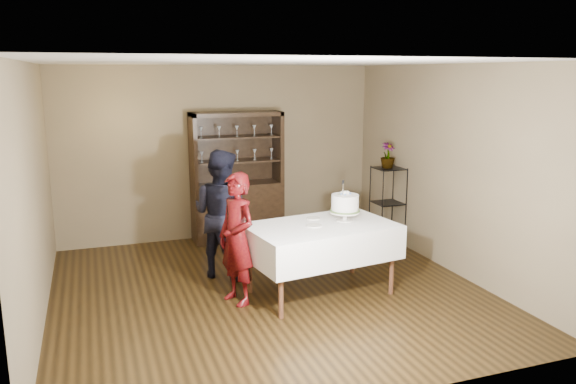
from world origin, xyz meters
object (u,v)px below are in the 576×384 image
cake_table (321,241)px  woman (237,239)px  plant_etagere (388,203)px  cake (345,204)px  potted_plant (388,155)px  man (221,214)px  china_hutch (237,198)px

cake_table → woman: bearing=175.5°
plant_etagere → woman: woman is taller
cake → woman: bearing=179.7°
plant_etagere → potted_plant: size_ratio=3.14×
cake_table → woman: woman is taller
plant_etagere → woman: bearing=-152.7°
man → cake: (1.30, -0.93, 0.22)m
china_hutch → man: size_ratio=1.21×
plant_etagere → china_hutch: bearing=153.2°
man → china_hutch: bearing=-65.0°
woman → potted_plant: potted_plant is taller
plant_etagere → man: (-2.69, -0.48, 0.17)m
cake_table → man: bearing=134.1°
china_hutch → cake: china_hutch is taller
china_hutch → potted_plant: china_hutch is taller
china_hutch → potted_plant: bearing=-27.4°
woman → cake: bearing=68.0°
china_hutch → man: bearing=-111.5°
woman → cake: woman is taller
man → potted_plant: size_ratio=4.32×
china_hutch → cake: bearing=-74.3°
cake_table → cake: 0.53m
china_hutch → plant_etagere: 2.33m
china_hutch → potted_plant: size_ratio=5.24×
plant_etagere → cake_table: 2.27m
cake_table → woman: (-0.99, 0.08, 0.11)m
plant_etagere → potted_plant: 0.73m
woman → cake: (1.33, -0.01, 0.29)m
plant_etagere → man: size_ratio=0.73×
cake → man: bearing=144.5°
potted_plant → woman: bearing=-152.5°
cake → potted_plant: potted_plant is taller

